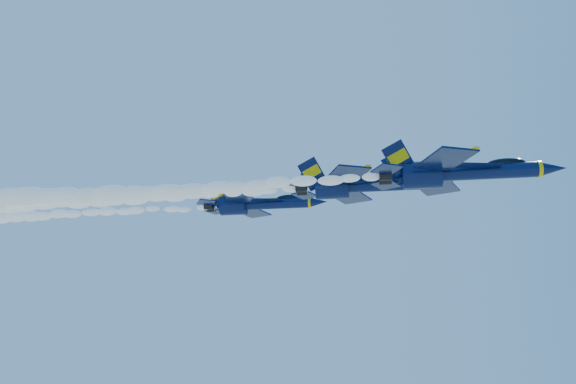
# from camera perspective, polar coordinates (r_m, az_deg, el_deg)

# --- Properties ---
(jet_lead) EXTENTS (19.17, 15.73, 7.12)m
(jet_lead) POSITION_cam_1_polar(r_m,az_deg,el_deg) (62.03, 16.92, 1.93)
(jet_lead) COLOR #081138
(smoke_trail_jet_lead) EXTENTS (55.32, 2.60, 2.34)m
(smoke_trail_jet_lead) POSITION_cam_1_polar(r_m,az_deg,el_deg) (66.41, -15.22, 0.05)
(smoke_trail_jet_lead) COLOR white
(jet_second) EXTENTS (18.88, 15.49, 7.02)m
(jet_second) POSITION_cam_1_polar(r_m,az_deg,el_deg) (68.79, 7.64, 0.71)
(jet_second) COLOR #081138
(smoke_trail_jet_second) EXTENTS (55.32, 2.56, 2.30)m
(smoke_trail_jet_second) POSITION_cam_1_polar(r_m,az_deg,el_deg) (77.51, -19.77, -0.86)
(smoke_trail_jet_second) COLOR white
(jet_third) EXTENTS (18.07, 14.82, 6.72)m
(jet_third) POSITION_cam_1_polar(r_m,az_deg,el_deg) (82.23, -3.11, -1.22)
(jet_third) COLOR #081138
(smoke_trail_jet_third) EXTENTS (55.32, 2.45, 2.20)m
(smoke_trail_jet_third) POSITION_cam_1_polar(r_m,az_deg,el_deg) (95.43, -24.45, -2.25)
(smoke_trail_jet_third) COLOR white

